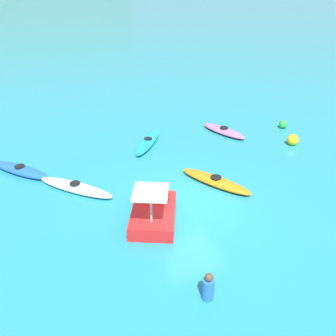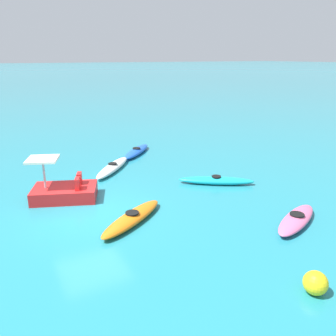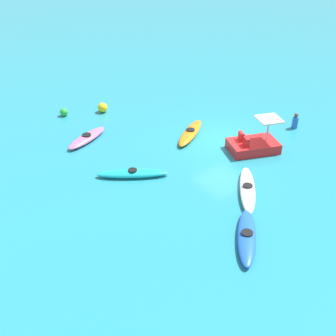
{
  "view_description": "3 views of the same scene",
  "coord_description": "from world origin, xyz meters",
  "px_view_note": "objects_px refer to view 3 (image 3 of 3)",
  "views": [
    {
      "loc": [
        -4.22,
        -9.86,
        7.52
      ],
      "look_at": [
        -0.07,
        2.28,
        0.43
      ],
      "focal_mm": 36.7,
      "sensor_mm": 36.0,
      "label": 1
    },
    {
      "loc": [
        11.3,
        -3.04,
        5.32
      ],
      "look_at": [
        -1.62,
        4.2,
        0.51
      ],
      "focal_mm": 36.87,
      "sensor_mm": 36.0,
      "label": 2
    },
    {
      "loc": [
        -13.9,
        14.07,
        10.52
      ],
      "look_at": [
        -1.25,
        4.64,
        0.7
      ],
      "focal_mm": 45.38,
      "sensor_mm": 36.0,
      "label": 3
    }
  ],
  "objects_px": {
    "kayak_white": "(247,189)",
    "kayak_orange": "(190,133)",
    "kayak_cyan": "(133,174)",
    "buoy_green": "(64,112)",
    "pedal_boat_red": "(254,144)",
    "buoy_yellow": "(103,108)",
    "kayak_blue": "(247,236)",
    "kayak_pink": "(87,138)",
    "person_near_shore": "(295,122)"
  },
  "relations": [
    {
      "from": "kayak_white",
      "to": "person_near_shore",
      "type": "distance_m",
      "value": 7.16
    },
    {
      "from": "buoy_yellow",
      "to": "buoy_green",
      "type": "xyz_separation_m",
      "value": [
        0.89,
        2.07,
        -0.05
      ]
    },
    {
      "from": "kayak_cyan",
      "to": "buoy_yellow",
      "type": "xyz_separation_m",
      "value": [
        7.03,
        -2.4,
        0.12
      ]
    },
    {
      "from": "buoy_yellow",
      "to": "person_near_shore",
      "type": "height_order",
      "value": "person_near_shore"
    },
    {
      "from": "kayak_cyan",
      "to": "kayak_orange",
      "type": "bearing_deg",
      "value": -71.37
    },
    {
      "from": "kayak_white",
      "to": "person_near_shore",
      "type": "xyz_separation_m",
      "value": [
        2.81,
        -6.58,
        0.22
      ]
    },
    {
      "from": "kayak_cyan",
      "to": "kayak_white",
      "type": "bearing_deg",
      "value": -140.59
    },
    {
      "from": "pedal_boat_red",
      "to": "buoy_green",
      "type": "relative_size",
      "value": 5.9
    },
    {
      "from": "kayak_pink",
      "to": "buoy_yellow",
      "type": "relative_size",
      "value": 4.96
    },
    {
      "from": "buoy_green",
      "to": "kayak_blue",
      "type": "bearing_deg",
      "value": -177.13
    },
    {
      "from": "kayak_blue",
      "to": "person_near_shore",
      "type": "height_order",
      "value": "person_near_shore"
    },
    {
      "from": "kayak_white",
      "to": "kayak_pink",
      "type": "relative_size",
      "value": 1.05
    },
    {
      "from": "kayak_white",
      "to": "buoy_yellow",
      "type": "xyz_separation_m",
      "value": [
        11.01,
        0.87,
        0.12
      ]
    },
    {
      "from": "buoy_green",
      "to": "person_near_shore",
      "type": "height_order",
      "value": "person_near_shore"
    },
    {
      "from": "kayak_cyan",
      "to": "kayak_orange",
      "type": "xyz_separation_m",
      "value": [
        1.57,
        -4.66,
        0.0
      ]
    },
    {
      "from": "kayak_pink",
      "to": "pedal_boat_red",
      "type": "xyz_separation_m",
      "value": [
        -5.91,
        -6.21,
        0.17
      ]
    },
    {
      "from": "kayak_blue",
      "to": "buoy_yellow",
      "type": "bearing_deg",
      "value": -5.93
    },
    {
      "from": "pedal_boat_red",
      "to": "kayak_white",
      "type": "bearing_deg",
      "value": 129.89
    },
    {
      "from": "pedal_boat_red",
      "to": "buoy_green",
      "type": "distance_m",
      "value": 11.13
    },
    {
      "from": "buoy_green",
      "to": "buoy_yellow",
      "type": "bearing_deg",
      "value": -113.31
    },
    {
      "from": "buoy_green",
      "to": "person_near_shore",
      "type": "bearing_deg",
      "value": -133.67
    },
    {
      "from": "kayak_white",
      "to": "buoy_green",
      "type": "relative_size",
      "value": 6.33
    },
    {
      "from": "pedal_boat_red",
      "to": "buoy_yellow",
      "type": "xyz_separation_m",
      "value": [
        8.59,
        3.76,
        -0.05
      ]
    },
    {
      "from": "kayak_white",
      "to": "kayak_orange",
      "type": "xyz_separation_m",
      "value": [
        5.55,
        -1.39,
        0.0
      ]
    },
    {
      "from": "kayak_orange",
      "to": "buoy_yellow",
      "type": "bearing_deg",
      "value": 22.51
    },
    {
      "from": "kayak_white",
      "to": "kayak_blue",
      "type": "bearing_deg",
      "value": 133.76
    },
    {
      "from": "buoy_yellow",
      "to": "kayak_orange",
      "type": "bearing_deg",
      "value": -157.49
    },
    {
      "from": "buoy_yellow",
      "to": "kayak_pink",
      "type": "bearing_deg",
      "value": 137.57
    },
    {
      "from": "pedal_boat_red",
      "to": "buoy_green",
      "type": "height_order",
      "value": "pedal_boat_red"
    },
    {
      "from": "kayak_orange",
      "to": "pedal_boat_red",
      "type": "xyz_separation_m",
      "value": [
        -3.14,
        -1.5,
        0.17
      ]
    },
    {
      "from": "kayak_white",
      "to": "buoy_green",
      "type": "height_order",
      "value": "buoy_green"
    },
    {
      "from": "kayak_cyan",
      "to": "buoy_green",
      "type": "distance_m",
      "value": 7.92
    },
    {
      "from": "kayak_blue",
      "to": "buoy_yellow",
      "type": "distance_m",
      "value": 13.22
    },
    {
      "from": "kayak_pink",
      "to": "kayak_blue",
      "type": "height_order",
      "value": "same"
    },
    {
      "from": "pedal_boat_red",
      "to": "person_near_shore",
      "type": "height_order",
      "value": "pedal_boat_red"
    },
    {
      "from": "kayak_pink",
      "to": "pedal_boat_red",
      "type": "bearing_deg",
      "value": -133.57
    },
    {
      "from": "kayak_blue",
      "to": "buoy_yellow",
      "type": "xyz_separation_m",
      "value": [
        13.15,
        -1.37,
        0.12
      ]
    },
    {
      "from": "kayak_white",
      "to": "buoy_green",
      "type": "bearing_deg",
      "value": 13.89
    },
    {
      "from": "kayak_cyan",
      "to": "kayak_blue",
      "type": "height_order",
      "value": "same"
    },
    {
      "from": "kayak_orange",
      "to": "buoy_green",
      "type": "bearing_deg",
      "value": 34.31
    },
    {
      "from": "kayak_pink",
      "to": "person_near_shore",
      "type": "xyz_separation_m",
      "value": [
        -5.52,
        -9.9,
        0.22
      ]
    },
    {
      "from": "pedal_boat_red",
      "to": "buoy_yellow",
      "type": "relative_size",
      "value": 4.86
    },
    {
      "from": "kayak_cyan",
      "to": "pedal_boat_red",
      "type": "height_order",
      "value": "pedal_boat_red"
    },
    {
      "from": "kayak_cyan",
      "to": "buoy_yellow",
      "type": "relative_size",
      "value": 5.33
    },
    {
      "from": "kayak_cyan",
      "to": "kayak_blue",
      "type": "xyz_separation_m",
      "value": [
        -6.12,
        -1.03,
        0.0
      ]
    },
    {
      "from": "person_near_shore",
      "to": "kayak_white",
      "type": "bearing_deg",
      "value": 113.13
    },
    {
      "from": "kayak_white",
      "to": "kayak_orange",
      "type": "bearing_deg",
      "value": -14.04
    },
    {
      "from": "kayak_pink",
      "to": "kayak_cyan",
      "type": "height_order",
      "value": "same"
    },
    {
      "from": "kayak_pink",
      "to": "kayak_cyan",
      "type": "relative_size",
      "value": 0.93
    },
    {
      "from": "kayak_blue",
      "to": "buoy_green",
      "type": "xyz_separation_m",
      "value": [
        14.04,
        0.7,
        0.07
      ]
    }
  ]
}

